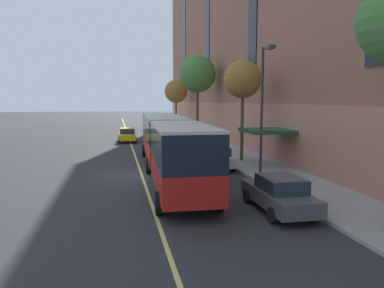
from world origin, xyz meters
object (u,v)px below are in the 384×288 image
at_px(parked_car_silver_3, 216,157).
at_px(street_tree_far_downtown, 176,91).
at_px(parked_car_darkgray_1, 279,194).
at_px(parked_car_red_2, 186,139).
at_px(taxi_cab, 127,135).
at_px(street_tree_far_uptown, 197,74).
at_px(street_lamp, 263,99).
at_px(street_tree_mid_block, 243,80).
at_px(city_bus, 169,142).
at_px(fire_hydrant, 206,144).

xyz_separation_m(parked_car_silver_3, street_tree_far_downtown, (2.57, 33.72, 5.22)).
bearing_deg(parked_car_darkgray_1, parked_car_red_2, 89.78).
relative_size(taxi_cab, street_tree_far_uptown, 0.50).
bearing_deg(street_tree_far_downtown, street_lamp, -91.28).
distance_m(taxi_cab, street_lamp, 23.54).
relative_size(parked_car_silver_3, street_lamp, 0.57).
bearing_deg(parked_car_darkgray_1, street_tree_mid_block, 78.20).
xyz_separation_m(street_tree_far_downtown, street_lamp, (-0.85, -37.75, -1.25)).
height_order(parked_car_darkgray_1, parked_car_red_2, same).
distance_m(street_tree_mid_block, street_tree_far_downtown, 31.61).
distance_m(city_bus, street_tree_far_downtown, 36.00).
distance_m(parked_car_darkgray_1, street_tree_mid_block, 13.76).
distance_m(parked_car_silver_3, street_lamp, 5.92).
xyz_separation_m(city_bus, taxi_cab, (-2.01, 19.55, -1.30)).
distance_m(city_bus, parked_car_silver_3, 4.06).
xyz_separation_m(street_tree_far_uptown, fire_hydrant, (-0.95, -8.28, -7.13)).
distance_m(city_bus, street_tree_mid_block, 8.22).
height_order(street_lamp, fire_hydrant, street_lamp).
distance_m(parked_car_red_2, street_tree_mid_block, 11.47).
bearing_deg(fire_hydrant, street_tree_far_uptown, 83.48).
relative_size(parked_car_silver_3, street_tree_mid_block, 0.58).
bearing_deg(parked_car_red_2, fire_hydrant, -55.67).
relative_size(city_bus, street_tree_far_downtown, 2.59).
relative_size(street_tree_far_downtown, street_lamp, 1.01).
bearing_deg(street_lamp, parked_car_red_2, 95.93).
xyz_separation_m(parked_car_darkgray_1, parked_car_silver_3, (0.01, 10.27, -0.00)).
distance_m(parked_car_darkgray_1, street_tree_far_uptown, 29.12).
xyz_separation_m(city_bus, parked_car_darkgray_1, (3.50, -8.72, -1.30)).
distance_m(parked_car_red_2, fire_hydrant, 2.77).
bearing_deg(parked_car_red_2, city_bus, -104.93).
distance_m(street_tree_far_uptown, street_tree_far_downtown, 15.89).
relative_size(parked_car_red_2, street_tree_mid_block, 0.61).
relative_size(street_tree_mid_block, street_tree_far_downtown, 0.98).
distance_m(parked_car_red_2, street_tree_far_downtown, 22.56).
xyz_separation_m(parked_car_red_2, street_lamp, (1.65, -15.94, 3.97)).
height_order(parked_car_darkgray_1, parked_car_silver_3, same).
bearing_deg(street_lamp, parked_car_darkgray_1, -105.60).
distance_m(parked_car_darkgray_1, street_tree_far_downtown, 44.37).
xyz_separation_m(street_tree_far_uptown, street_tree_far_downtown, (-0.00, 15.80, -1.62)).
xyz_separation_m(street_tree_mid_block, street_lamp, (-0.85, -6.15, -1.45)).
bearing_deg(street_tree_mid_block, street_tree_far_uptown, 90.00).
bearing_deg(street_tree_far_uptown, parked_car_silver_3, -98.17).
relative_size(city_bus, parked_car_red_2, 4.32).
bearing_deg(street_lamp, street_tree_far_uptown, 87.79).
relative_size(parked_car_darkgray_1, fire_hydrant, 6.60).
relative_size(parked_car_darkgray_1, street_tree_far_downtown, 0.62).
bearing_deg(parked_car_red_2, parked_car_darkgray_1, -90.22).
relative_size(street_tree_far_uptown, street_lamp, 1.27).
bearing_deg(taxi_cab, parked_car_silver_3, -72.93).
bearing_deg(parked_car_red_2, street_tree_far_uptown, 67.40).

